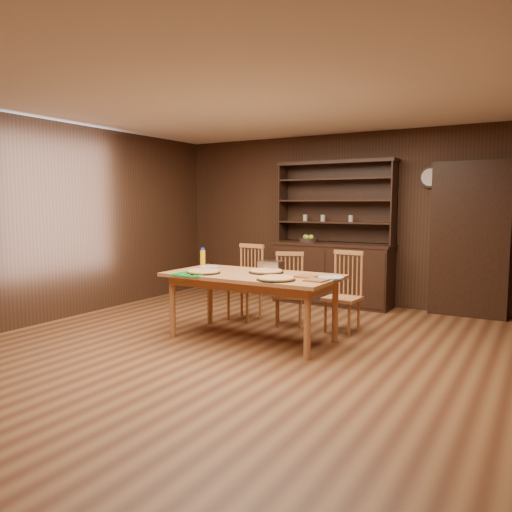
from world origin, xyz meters
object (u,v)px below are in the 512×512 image
Objects in this scene: china_hutch at (333,265)px; chair_right at (345,289)px; chair_left at (248,280)px; juice_bottle at (203,257)px; dining_table at (252,281)px; chair_center at (289,287)px.

chair_right is (0.74, -1.45, -0.08)m from china_hutch.
chair_left is at bearing -112.54° from china_hutch.
dining_table is at bearing -20.46° from juice_bottle.
chair_center is at bearing 26.52° from juice_bottle.
chair_right is at bearing 17.25° from juice_bottle.
juice_bottle is at bearing -177.52° from chair_center.
chair_center reaches higher than dining_table.
chair_left reaches higher than juice_bottle.
chair_left is 0.63m from chair_center.
china_hutch reaches higher than chair_center.
chair_center is 0.73m from chair_right.
china_hutch is 2.24× the size of chair_right.
juice_bottle is (-0.98, -1.99, 0.26)m from china_hutch.
chair_left is 1.03× the size of chair_right.
china_hutch is at bearing 66.30° from chair_center.
chair_center is 0.95× the size of chair_right.
dining_table is at bearing -50.79° from chair_left.
juice_bottle reaches higher than chair_right.
china_hutch is 1.63m from chair_right.
dining_table is (-0.03, -2.34, 0.08)m from china_hutch.
china_hutch is 1.61m from chair_left.
chair_right is 1.83m from juice_bottle.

